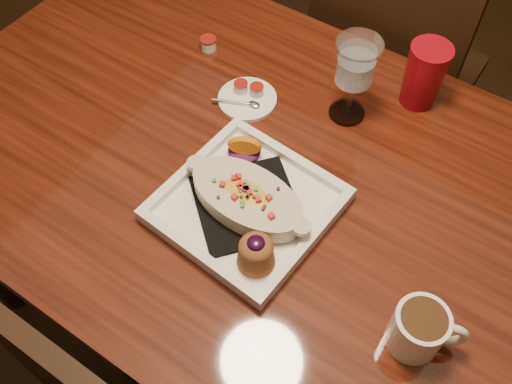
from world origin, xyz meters
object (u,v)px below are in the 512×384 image
Objects in this scene: chair_far at (387,75)px; goblet at (355,67)px; table at (265,200)px; saucer at (247,97)px; plate at (248,205)px; red_tumbler at (424,75)px; coffee_mug at (420,329)px.

goblet reaches higher than chair_far.
saucer is at bearing 135.74° from table.
saucer reaches higher than table.
plate is (0.02, -0.10, 0.12)m from table.
red_tumbler is (0.16, 0.34, 0.17)m from table.
coffee_mug is at bearing 116.20° from chair_far.
table is at bearing -44.26° from saucer.
saucer is at bearing -145.97° from red_tumbler.
table is 0.41m from red_tumbler.
red_tumbler is (0.16, -0.29, 0.31)m from chair_far.
red_tumbler reaches higher than coffee_mug.
coffee_mug is at bearing -65.55° from red_tumbler.
red_tumbler reaches higher than table.
chair_far reaches higher than coffee_mug.
coffee_mug is at bearing -21.32° from table.
red_tumbler reaches higher than plate.
coffee_mug is (0.36, -0.05, 0.02)m from plate.
chair_far is at bearing 96.17° from plate.
red_tumbler is (-0.22, 0.49, 0.02)m from coffee_mug.
chair_far is 0.92m from coffee_mug.
table is 0.65m from chair_far.
coffee_mug is 0.62× the size of goblet.
goblet is 0.25m from saucer.
plate is 0.46m from red_tumbler.
coffee_mug is at bearing -3.87° from plate.
plate is at bearing 91.87° from chair_far.
saucer is 0.37m from red_tumbler.
chair_far is at bearing 97.82° from goblet.
goblet is at bearing 23.57° from saucer.
plate is at bearing -55.02° from saucer.
table is 4.82× the size of plate.
plate reaches higher than table.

